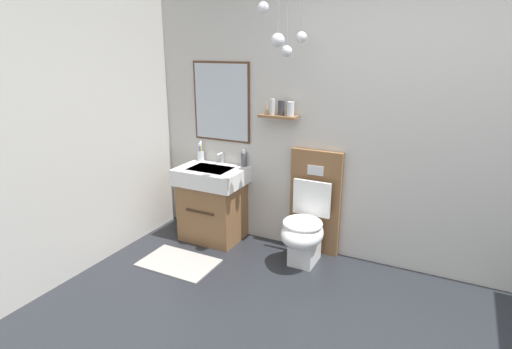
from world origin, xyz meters
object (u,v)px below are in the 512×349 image
(vanity_sink_left, at_px, (213,201))
(toilet, at_px, (309,221))
(toothbrush_cup, at_px, (201,155))
(soap_dispenser, at_px, (244,159))

(vanity_sink_left, xyz_separation_m, toilet, (1.01, 0.02, -0.02))
(vanity_sink_left, xyz_separation_m, toothbrush_cup, (-0.25, 0.18, 0.41))
(vanity_sink_left, relative_size, toilet, 0.75)
(vanity_sink_left, distance_m, toilet, 1.02)
(vanity_sink_left, bearing_deg, toilet, 0.99)
(toothbrush_cup, bearing_deg, soap_dispenser, 1.18)
(toilet, bearing_deg, toothbrush_cup, 172.75)
(toilet, relative_size, toothbrush_cup, 4.78)
(toilet, distance_m, soap_dispenser, 0.90)
(toilet, bearing_deg, vanity_sink_left, -179.01)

